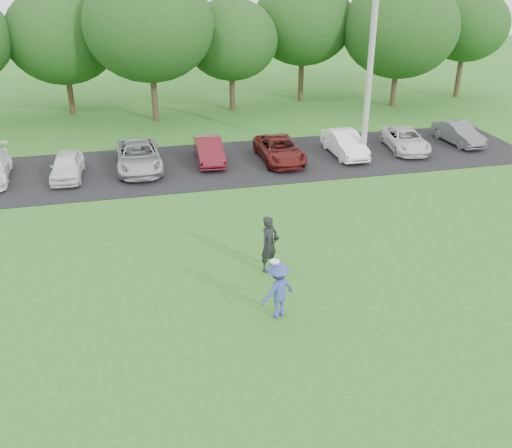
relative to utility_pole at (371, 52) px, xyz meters
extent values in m
plane|color=#26641C|center=(-7.35, -11.95, -5.17)|extent=(100.00, 100.00, 0.00)
cube|color=black|center=(-7.35, 1.05, -5.16)|extent=(32.00, 6.50, 0.03)
cylinder|color=#989793|center=(0.00, 0.00, 0.00)|extent=(0.28, 0.28, 10.34)
imported|color=#354695|center=(-7.50, -11.79, -4.32)|extent=(1.26, 1.03, 1.70)
cylinder|color=white|center=(-7.64, -11.89, -3.33)|extent=(0.27, 0.27, 0.04)
imported|color=black|center=(-7.10, -9.24, -4.23)|extent=(0.82, 0.76, 1.88)
cube|color=black|center=(-6.92, -9.42, -3.96)|extent=(0.17, 0.16, 0.10)
imported|color=silver|center=(-13.93, 0.75, -4.58)|extent=(1.49, 3.34, 1.12)
imported|color=#A9ACB1|center=(-10.74, 1.20, -4.53)|extent=(2.09, 4.44, 1.23)
imported|color=#56121B|center=(-7.37, 1.41, -4.56)|extent=(1.36, 3.57, 1.16)
imported|color=#541412|center=(-4.01, 0.80, -4.58)|extent=(1.90, 4.08, 1.13)
imported|color=white|center=(-0.63, 0.86, -4.54)|extent=(1.34, 3.66, 1.20)
imported|color=silver|center=(2.72, 0.97, -4.61)|extent=(2.24, 4.00, 1.06)
imported|color=#56585D|center=(5.95, 1.32, -4.59)|extent=(1.49, 3.45, 1.10)
cylinder|color=#38281C|center=(-14.35, 12.45, -4.07)|extent=(0.36, 0.36, 2.20)
ellipsoid|color=#214C19|center=(-14.35, 12.45, -0.47)|extent=(6.68, 6.68, 5.68)
cylinder|color=#38281C|center=(-9.35, 9.65, -3.82)|extent=(0.36, 0.36, 2.70)
ellipsoid|color=#214C19|center=(-9.35, 9.65, 0.31)|extent=(7.42, 7.42, 6.31)
cylinder|color=#38281C|center=(-4.35, 11.05, -4.07)|extent=(0.36, 0.36, 2.20)
ellipsoid|color=#214C19|center=(-4.35, 11.05, -0.81)|extent=(5.76, 5.76, 4.90)
cylinder|color=#38281C|center=(0.65, 12.45, -3.82)|extent=(0.36, 0.36, 2.70)
ellipsoid|color=#214C19|center=(0.65, 12.45, -0.03)|extent=(6.50, 6.50, 5.53)
cylinder|color=#38281C|center=(6.15, 9.65, -4.07)|extent=(0.36, 0.36, 2.20)
ellipsoid|color=#214C19|center=(6.15, 9.65, -0.26)|extent=(7.24, 7.24, 6.15)
cylinder|color=#38281C|center=(11.65, 11.05, -3.82)|extent=(0.36, 0.36, 2.70)
ellipsoid|color=#214C19|center=(11.65, 11.05, -0.38)|extent=(5.58, 5.58, 4.74)
camera|label=1|loc=(-11.15, -24.73, 4.22)|focal=40.00mm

